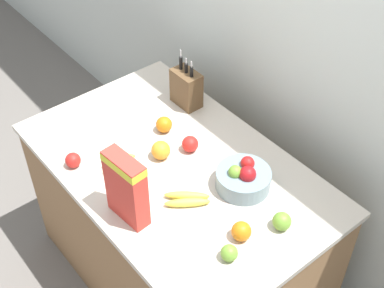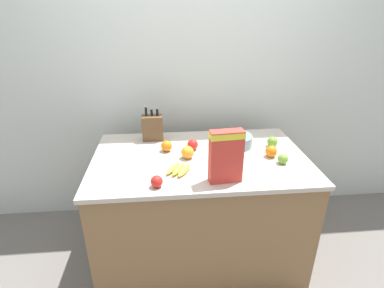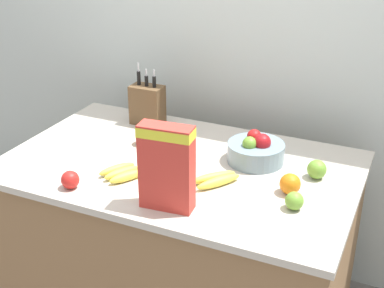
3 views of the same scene
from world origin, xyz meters
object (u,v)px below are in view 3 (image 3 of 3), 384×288
Objects in this scene: apple_rear at (70,180)px; apple_near_bananas at (183,143)px; knife_block at (147,104)px; banana_bunch_right at (216,179)px; apple_leftmost at (294,201)px; apple_by_knife_block at (317,169)px; orange_by_cereal at (144,136)px; orange_mid_right at (290,184)px; orange_mid_left at (159,152)px; cereal_box at (167,164)px; banana_bunch_left at (122,173)px; fruit_bowl at (256,151)px.

apple_rear is 0.91× the size of apple_near_bananas.
knife_block is 0.69m from apple_rear.
apple_leftmost reaches higher than banana_bunch_right.
orange_by_cereal is at bearing -179.58° from apple_by_knife_block.
knife_block reaches higher than apple_by_knife_block.
orange_mid_right is at bearing 21.71° from apple_rear.
orange_mid_left is at bearing 176.83° from orange_mid_right.
apple_near_bananas and apple_by_knife_block have the same top height.
apple_rear is 0.85m from apple_leftmost.
knife_block reaches higher than banana_bunch_right.
banana_bunch_left is at bearing 149.42° from cereal_box.
cereal_box is at bearing -56.12° from knife_block.
apple_rear is at bearing -150.79° from apple_by_knife_block.
orange_mid_left is (-0.05, -0.14, 0.01)m from apple_near_bananas.
knife_block reaches higher than fruit_bowl.
orange_by_cereal is at bearing 167.70° from orange_mid_right.
banana_bunch_left is 0.21m from apple_rear.
cereal_box is at bearing -57.55° from orange_mid_left.
orange_mid_left is 0.58m from orange_mid_right.
apple_rear is at bearing -165.92° from apple_leftmost.
apple_near_bananas is (0.25, 0.48, 0.00)m from apple_rear.
cereal_box is at bearing 4.47° from apple_rear.
knife_block reaches higher than apple_leftmost.
apple_near_bananas reaches higher than apple_rear.
fruit_bowl reaches higher than orange_by_cereal.
fruit_bowl is at bearing 41.45° from apple_rear.
apple_rear is 0.89× the size of orange_by_cereal.
orange_by_cereal is (-0.19, -0.01, 0.00)m from apple_near_bananas.
fruit_bowl is 3.09× the size of apple_near_bananas.
apple_near_bananas is at bearing 3.16° from orange_by_cereal.
orange_mid_left is (0.21, 0.34, 0.01)m from apple_rear.
knife_block reaches higher than banana_bunch_left.
cereal_box is at bearing -143.52° from orange_mid_right.
apple_near_bananas is 0.88× the size of orange_mid_left.
orange_mid_right is (0.58, -0.03, -0.00)m from orange_mid_left.
fruit_bowl is 3.10× the size of apple_by_knife_block.
banana_bunch_left is 0.78m from apple_by_knife_block.
fruit_bowl is at bearing -16.04° from knife_block.
apple_by_knife_block is 0.27m from apple_leftmost.
apple_near_bananas is at bearing 162.48° from orange_mid_right.
banana_bunch_left is at bearing -156.23° from apple_by_knife_block.
orange_mid_right is at bearing -12.30° from orange_by_cereal.
banana_bunch_right is (0.10, 0.23, -0.16)m from cereal_box.
apple_rear is (-0.13, -0.16, 0.02)m from banana_bunch_left.
apple_rear is at bearing -130.08° from banana_bunch_left.
apple_near_bananas is 0.14m from orange_mid_left.
fruit_bowl reaches higher than banana_bunch_left.
apple_rear is at bearing -158.29° from orange_mid_right.
apple_near_bananas is 0.19m from orange_by_cereal.
knife_block is 3.45× the size of orange_mid_left.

